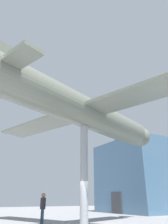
# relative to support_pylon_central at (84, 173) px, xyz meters

# --- Properties ---
(glass_pavilion_left) EXTENTS (9.53, 13.23, 9.02)m
(glass_pavilion_left) POSITION_rel_support_pylon_central_xyz_m (-9.68, 16.55, 1.24)
(glass_pavilion_left) COLOR slate
(glass_pavilion_left) RESTS_ON ground_plane
(support_pylon_central) EXTENTS (0.48, 0.48, 5.95)m
(support_pylon_central) POSITION_rel_support_pylon_central_xyz_m (0.00, 0.00, 0.00)
(support_pylon_central) COLOR #999EA3
(support_pylon_central) RESTS_ON ground_plane
(suspended_airplane) EXTENTS (16.82, 15.57, 2.84)m
(suspended_airplane) POSITION_rel_support_pylon_central_xyz_m (-0.11, 0.30, 4.01)
(suspended_airplane) COLOR slate
(suspended_airplane) RESTS_ON support_pylon_central
(visitor_person) EXTENTS (0.40, 0.28, 1.90)m
(visitor_person) POSITION_rel_support_pylon_central_xyz_m (-2.88, -1.42, -1.86)
(visitor_person) COLOR #2D3D56
(visitor_person) RESTS_ON ground_plane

